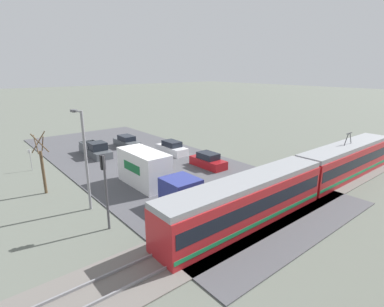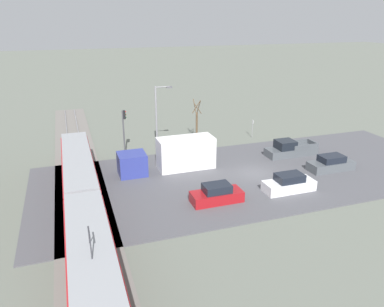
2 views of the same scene
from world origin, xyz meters
name	(u,v)px [view 1 (image 1 of 2)]	position (x,y,z in m)	size (l,w,h in m)	color
ground_plane	(145,163)	(0.00, 0.00, 0.00)	(320.00, 320.00, 0.00)	#60665B
road_surface	(145,162)	(0.00, 0.00, 0.04)	(16.73, 41.89, 0.08)	#4C4C51
rail_bed	(261,214)	(0.00, 16.38, 0.05)	(67.51, 4.40, 0.22)	slate
light_rail_tram	(305,177)	(-5.56, 16.38, 1.62)	(29.03, 2.65, 4.30)	#B21E23
box_truck	(152,173)	(3.60, 7.23, 1.54)	(2.48, 9.59, 3.16)	navy
pickup_truck	(96,150)	(3.31, -6.14, 0.75)	(2.00, 5.76, 1.78)	#4C5156
sedan_car_0	(208,161)	(-4.35, 5.80, 0.72)	(1.77, 4.30, 1.56)	maroon
sedan_car_1	(127,142)	(-1.68, -7.64, 0.71)	(1.83, 4.64, 1.53)	#4C5156
sedan_car_2	(172,148)	(-4.45, -1.02, 0.73)	(1.79, 4.57, 1.58)	silver
traffic_light_pole	(105,182)	(9.46, 11.07, 3.30)	(0.28, 0.47, 5.08)	#47474C
street_tree	(42,166)	(11.10, 2.08, 2.43)	(1.26, 1.04, 5.34)	brown
street_lamp_near_crossing	(84,153)	(9.28, 7.26, 4.37)	(0.36, 1.95, 7.50)	gray
no_parking_sign	(30,158)	(10.61, -5.25, 1.40)	(0.32, 0.08, 2.30)	gray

